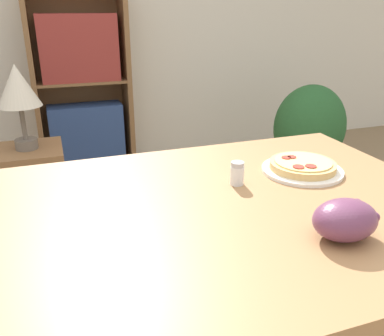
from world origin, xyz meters
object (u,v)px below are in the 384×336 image
at_px(bookshelf, 83,89).
at_px(table_lamp, 18,90).
at_px(grape_bunch, 346,219).
at_px(potted_plant_floor, 309,129).
at_px(salt_shaker, 237,173).
at_px(side_table, 35,197).
at_px(pizza_on_plate, 302,167).

bearing_deg(bookshelf, table_lamp, -109.09).
height_order(grape_bunch, potted_plant_floor, grape_bunch).
distance_m(salt_shaker, side_table, 1.45).
bearing_deg(table_lamp, bookshelf, 70.91).
relative_size(pizza_on_plate, grape_bunch, 1.66).
distance_m(salt_shaker, table_lamp, 1.35).
bearing_deg(salt_shaker, bookshelf, 95.34).
bearing_deg(side_table, pizza_on_plate, -55.75).
relative_size(grape_bunch, bookshelf, 0.10).
distance_m(grape_bunch, bookshelf, 2.66).
relative_size(side_table, potted_plant_floor, 0.78).
relative_size(salt_shaker, table_lamp, 0.15).
height_order(side_table, table_lamp, table_lamp).
relative_size(bookshelf, potted_plant_floor, 1.97).
height_order(salt_shaker, side_table, salt_shaker).
height_order(pizza_on_plate, salt_shaker, salt_shaker).
bearing_deg(table_lamp, salt_shaker, -63.80).
xyz_separation_m(salt_shaker, potted_plant_floor, (1.34, 1.56, -0.44)).
xyz_separation_m(pizza_on_plate, bookshelf, (-0.43, 2.30, -0.16)).
distance_m(grape_bunch, side_table, 1.77).
xyz_separation_m(pizza_on_plate, potted_plant_floor, (1.13, 1.54, -0.42)).
height_order(grape_bunch, salt_shaker, grape_bunch).
bearing_deg(grape_bunch, potted_plant_floor, 56.46).
height_order(bookshelf, table_lamp, bookshelf).
distance_m(pizza_on_plate, bookshelf, 2.34).
distance_m(pizza_on_plate, potted_plant_floor, 1.96).
bearing_deg(bookshelf, pizza_on_plate, -79.32).
xyz_separation_m(salt_shaker, bookshelf, (-0.22, 2.31, -0.17)).
relative_size(pizza_on_plate, salt_shaker, 3.63).
height_order(bookshelf, potted_plant_floor, bookshelf).
distance_m(bookshelf, side_table, 1.22).
bearing_deg(table_lamp, side_table, -90.00).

